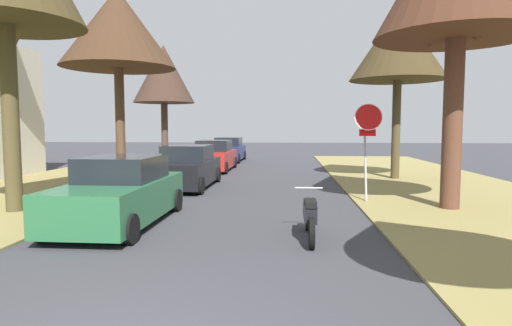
# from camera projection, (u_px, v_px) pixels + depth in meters

# --- Properties ---
(stop_sign_far) EXTENTS (0.81, 0.75, 2.90)m
(stop_sign_far) POSITION_uv_depth(u_px,v_px,m) (368.00, 131.00, 12.71)
(stop_sign_far) COLOR #9EA0A5
(stop_sign_far) RESTS_ON grass_verge_right
(street_tree_right_mid_b) EXTENTS (4.05, 4.05, 7.25)m
(street_tree_right_mid_b) POSITION_uv_depth(u_px,v_px,m) (398.00, 44.00, 18.09)
(street_tree_right_mid_b) COLOR #473D24
(street_tree_right_mid_b) RESTS_ON grass_verge_right
(street_tree_left_mid_b) EXTENTS (4.61, 4.61, 7.80)m
(street_tree_left_mid_b) POSITION_uv_depth(u_px,v_px,m) (118.00, 29.00, 17.41)
(street_tree_left_mid_b) COLOR #4F3725
(street_tree_left_mid_b) RESTS_ON grass_verge_left
(street_tree_left_far) EXTENTS (3.54, 3.54, 6.96)m
(street_tree_left_far) POSITION_uv_depth(u_px,v_px,m) (164.00, 75.00, 24.96)
(street_tree_left_far) COLOR #47342C
(street_tree_left_far) RESTS_ON grass_verge_left
(parked_sedan_green) EXTENTS (1.98, 4.42, 1.57)m
(parked_sedan_green) POSITION_uv_depth(u_px,v_px,m) (121.00, 193.00, 9.98)
(parked_sedan_green) COLOR #28663D
(parked_sedan_green) RESTS_ON ground
(parked_sedan_black) EXTENTS (1.98, 4.42, 1.57)m
(parked_sedan_black) POSITION_uv_depth(u_px,v_px,m) (187.00, 168.00, 16.10)
(parked_sedan_black) COLOR black
(parked_sedan_black) RESTS_ON ground
(parked_sedan_red) EXTENTS (1.98, 4.42, 1.57)m
(parked_sedan_red) POSITION_uv_depth(u_px,v_px,m) (214.00, 157.00, 22.38)
(parked_sedan_red) COLOR red
(parked_sedan_red) RESTS_ON ground
(parked_sedan_navy) EXTENTS (1.98, 4.42, 1.57)m
(parked_sedan_navy) POSITION_uv_depth(u_px,v_px,m) (228.00, 150.00, 28.45)
(parked_sedan_navy) COLOR navy
(parked_sedan_navy) RESTS_ON ground
(parked_motorcycle) EXTENTS (0.60, 2.05, 0.97)m
(parked_motorcycle) POSITION_uv_depth(u_px,v_px,m) (310.00, 215.00, 8.63)
(parked_motorcycle) COLOR black
(parked_motorcycle) RESTS_ON ground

